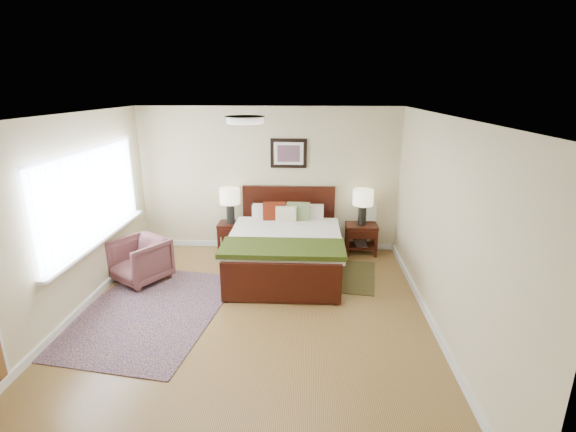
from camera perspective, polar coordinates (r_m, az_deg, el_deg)
The scene contains 17 objects.
floor at distance 5.43m, azimuth -5.06°, elevation -13.88°, with size 5.00×5.00×0.00m, color olive.
back_wall at distance 7.30m, azimuth -2.66°, elevation 4.96°, with size 4.50×0.04×2.50m, color beige.
front_wall at distance 2.71m, azimuth -13.35°, elevation -18.37°, with size 4.50×0.04×2.50m, color beige.
left_wall at distance 5.68m, azimuth -28.51°, elevation -0.77°, with size 0.04×5.00×2.50m, color beige.
right_wall at distance 5.10m, azimuth 20.46°, elevation -1.63°, with size 0.04×5.00×2.50m, color beige.
ceiling at distance 4.66m, azimuth -5.89°, elevation 13.42°, with size 4.50×5.00×0.02m, color white.
window at distance 6.21m, azimuth -25.02°, elevation 2.32°, with size 0.11×2.72×1.32m.
ceil_fixture at distance 4.67m, azimuth -5.88°, elevation 13.00°, with size 0.44×0.44×0.08m.
bed at distance 6.49m, azimuth -0.37°, elevation -3.32°, with size 1.74×2.10×1.13m.
wall_art at distance 7.16m, azimuth 0.08°, elevation 8.56°, with size 0.62×0.05×0.50m.
nightstand_left at distance 7.38m, azimuth -7.80°, elevation -1.85°, with size 0.44×0.40×0.52m.
nightstand_right at distance 7.35m, azimuth 9.97°, elevation -2.67°, with size 0.54×0.40×0.53m.
lamp_left at distance 7.24m, azimuth -7.94°, elevation 2.31°, with size 0.35×0.35×0.61m.
lamp_right at distance 7.17m, azimuth 10.22°, elevation 2.11°, with size 0.35×0.35×0.61m.
armchair at distance 6.63m, azimuth -19.57°, elevation -5.71°, with size 0.70×0.72×0.66m, color brown.
rug_persian at distance 5.86m, azimuth -18.38°, elevation -12.22°, with size 1.74×2.46×0.01m, color #0B0C39.
rug_navy at distance 6.58m, azimuth 8.29°, elevation -8.11°, with size 0.79×1.18×0.01m, color black.
Camera 1 is at (0.70, -4.60, 2.81)m, focal length 26.00 mm.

